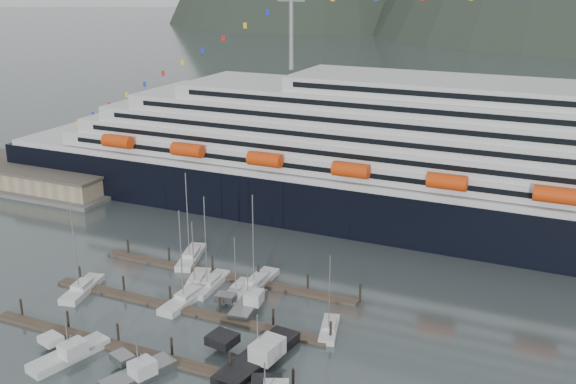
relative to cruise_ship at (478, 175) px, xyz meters
name	(u,v)px	position (x,y,z in m)	size (l,w,h in m)	color
ground	(200,326)	(-30.03, -54.94, -12.04)	(1600.00, 1600.00, 0.00)	#4A5756
cruise_ship	(478,175)	(0.00, 0.00, 0.00)	(210.00, 30.40, 50.30)	black
warehouse	(37,178)	(-102.03, -12.94, -9.79)	(46.00, 20.00, 5.80)	#595956
dock_near	(132,349)	(-34.95, -64.89, -11.73)	(48.18, 2.28, 3.20)	#41342A
dock_mid	(183,309)	(-34.95, -51.89, -11.73)	(48.18, 2.28, 3.20)	#41342A
dock_far	(225,276)	(-34.95, -38.89, -11.73)	(48.18, 2.28, 3.20)	#41342A
sailboat_a	(82,289)	(-53.45, -53.42, -11.58)	(5.06, 10.59, 16.11)	silver
sailboat_b	(210,285)	(-35.36, -43.15, -11.59)	(3.41, 10.48, 16.64)	silver
sailboat_c	(196,284)	(-37.68, -43.73, -11.62)	(5.76, 10.74, 12.34)	silver
sailboat_d	(188,298)	(-36.06, -48.80, -11.59)	(3.50, 12.68, 16.18)	silver
sailboat_e	(191,257)	(-44.23, -34.95, -11.58)	(6.10, 11.68, 17.34)	silver
sailboat_f	(238,290)	(-30.23, -43.01, -11.65)	(3.11, 8.23, 10.40)	silver
sailboat_g	(257,284)	(-28.35, -39.77, -11.58)	(3.16, 11.87, 17.00)	silver
sailboat_h	(329,330)	(-12.02, -48.70, -11.63)	(4.25, 8.34, 12.78)	silver
trawler_a	(68,353)	(-41.62, -69.91, -11.22)	(8.83, 11.69, 6.15)	silver
trawler_b	(138,373)	(-30.14, -69.90, -11.20)	(8.60, 10.43, 6.41)	gray
trawler_c	(257,356)	(-17.98, -60.23, -11.06)	(11.29, 15.87, 7.95)	black
trawler_e	(247,304)	(-26.22, -47.25, -11.20)	(7.74, 10.14, 6.32)	gray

